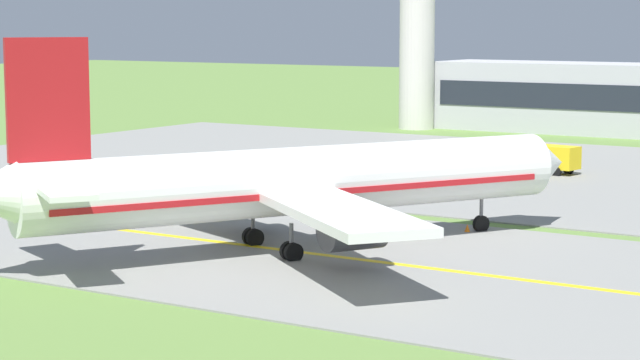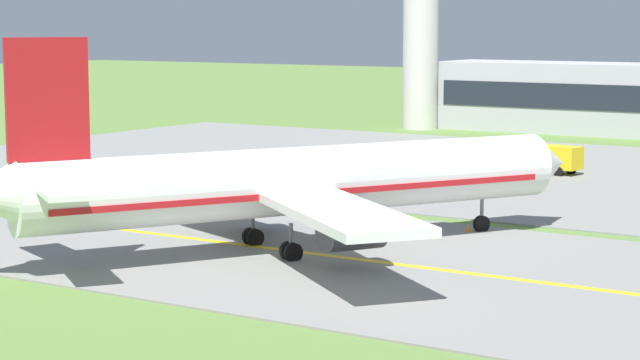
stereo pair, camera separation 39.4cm
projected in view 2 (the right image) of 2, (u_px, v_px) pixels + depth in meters
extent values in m
plane|color=olive|center=(289.00, 252.00, 70.20)|extent=(500.00, 500.00, 0.00)
cube|color=gray|center=(289.00, 252.00, 70.19)|extent=(240.00, 28.00, 0.10)
cube|color=yellow|center=(289.00, 251.00, 70.18)|extent=(220.00, 0.60, 0.01)
cylinder|color=white|center=(302.00, 180.00, 70.26)|extent=(20.19, 31.58, 4.00)
cone|color=white|center=(547.00, 163.00, 78.64)|extent=(4.59, 4.13, 3.80)
cube|color=red|center=(302.00, 189.00, 70.32)|extent=(18.93, 29.25, 0.36)
cube|color=#1E232D|center=(521.00, 155.00, 77.53)|extent=(3.85, 3.24, 0.70)
cube|color=white|center=(212.00, 175.00, 76.77)|extent=(15.72, 9.95, 0.50)
cylinder|color=#47474C|center=(253.00, 198.00, 76.12)|extent=(3.67, 4.09, 2.30)
cylinder|color=black|center=(276.00, 196.00, 76.86)|extent=(1.95, 1.25, 2.10)
cube|color=white|center=(338.00, 212.00, 61.85)|extent=(14.83, 12.93, 0.50)
cylinder|color=#47474C|center=(352.00, 229.00, 64.71)|extent=(3.67, 4.09, 2.30)
cylinder|color=black|center=(378.00, 227.00, 65.45)|extent=(1.95, 1.25, 2.10)
cube|color=red|center=(47.00, 99.00, 62.65)|extent=(2.51, 4.03, 6.50)
cube|color=white|center=(31.00, 176.00, 65.96)|extent=(6.46, 4.59, 0.30)
cube|color=white|center=(63.00, 191.00, 60.34)|extent=(6.28, 5.43, 0.30)
cylinder|color=slate|center=(482.00, 211.00, 76.62)|extent=(0.24, 0.24, 1.65)
cylinder|color=black|center=(482.00, 224.00, 76.73)|extent=(0.85, 1.13, 1.10)
cylinder|color=slate|center=(253.00, 224.00, 71.99)|extent=(0.24, 0.24, 1.65)
cylinder|color=black|center=(251.00, 236.00, 72.34)|extent=(0.85, 1.13, 1.10)
cylinder|color=black|center=(255.00, 238.00, 71.86)|extent=(0.85, 1.13, 1.10)
cylinder|color=slate|center=(291.00, 237.00, 67.43)|extent=(0.24, 0.24, 1.65)
cylinder|color=black|center=(289.00, 251.00, 67.78)|extent=(0.85, 1.13, 1.10)
cylinder|color=black|center=(293.00, 253.00, 67.30)|extent=(0.85, 1.13, 1.10)
cube|color=yellow|center=(528.00, 156.00, 107.07)|extent=(2.10, 2.26, 1.80)
cube|color=#1E232D|center=(521.00, 152.00, 107.54)|extent=(0.42, 1.84, 0.81)
cube|color=yellow|center=(557.00, 157.00, 105.06)|extent=(4.48, 2.75, 2.00)
cylinder|color=orange|center=(528.00, 145.00, 106.94)|extent=(0.20, 0.20, 0.18)
cylinder|color=black|center=(521.00, 168.00, 106.47)|extent=(0.94, 0.44, 0.90)
cylinder|color=black|center=(533.00, 166.00, 107.94)|extent=(0.94, 0.44, 0.90)
cylinder|color=black|center=(559.00, 172.00, 103.88)|extent=(0.94, 0.44, 0.90)
cylinder|color=black|center=(571.00, 170.00, 105.42)|extent=(0.94, 0.44, 0.90)
cylinder|color=silver|center=(421.00, 30.00, 148.56)|extent=(4.40, 4.40, 24.75)
cone|color=orange|center=(468.00, 229.00, 76.41)|extent=(0.44, 0.44, 0.60)
cone|color=orange|center=(318.00, 210.00, 84.07)|extent=(0.44, 0.44, 0.60)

